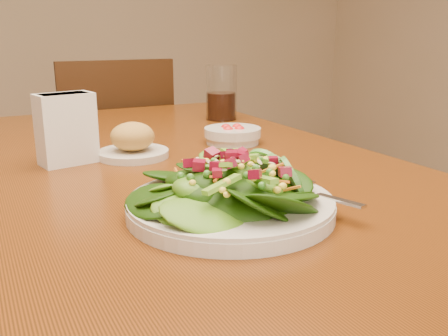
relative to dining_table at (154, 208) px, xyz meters
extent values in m
cube|color=#6A2E0B|center=(0.00, 0.00, 0.08)|extent=(0.90, 1.40, 0.04)
cylinder|color=black|center=(0.39, 0.64, -0.29)|extent=(0.07, 0.07, 0.71)
cube|color=black|center=(0.15, 0.96, -0.22)|extent=(0.43, 0.43, 0.04)
cylinder|color=black|center=(0.33, 1.13, -0.45)|extent=(0.04, 0.04, 0.41)
cylinder|color=black|center=(-0.02, 1.14, -0.45)|extent=(0.04, 0.04, 0.41)
cylinder|color=black|center=(0.32, 0.78, -0.45)|extent=(0.04, 0.04, 0.41)
cylinder|color=black|center=(-0.03, 0.79, -0.45)|extent=(0.04, 0.04, 0.41)
cube|color=black|center=(0.14, 0.76, 0.03)|extent=(0.40, 0.04, 0.46)
cylinder|color=beige|center=(0.00, -0.34, 0.11)|extent=(0.29, 0.29, 0.02)
ellipsoid|color=black|center=(0.00, -0.34, 0.14)|extent=(0.20, 0.20, 0.04)
cube|color=silver|center=(0.12, -0.37, 0.12)|extent=(0.05, 0.18, 0.01)
cylinder|color=beige|center=(-0.02, 0.04, 0.11)|extent=(0.14, 0.14, 0.01)
ellipsoid|color=gold|center=(-0.02, 0.04, 0.15)|extent=(0.09, 0.09, 0.06)
cylinder|color=beige|center=(0.22, 0.06, 0.12)|extent=(0.13, 0.13, 0.04)
sphere|color=red|center=(0.23, 0.07, 0.13)|extent=(0.03, 0.03, 0.03)
sphere|color=red|center=(0.21, 0.08, 0.13)|extent=(0.03, 0.03, 0.03)
sphere|color=red|center=(0.20, 0.05, 0.13)|extent=(0.03, 0.03, 0.03)
sphere|color=red|center=(0.23, 0.05, 0.13)|extent=(0.03, 0.03, 0.03)
cylinder|color=silver|center=(0.34, 0.36, 0.18)|extent=(0.09, 0.09, 0.16)
cylinder|color=black|center=(0.34, 0.36, 0.14)|extent=(0.08, 0.08, 0.08)
cube|color=white|center=(-0.15, 0.05, 0.17)|extent=(0.11, 0.08, 0.14)
cube|color=white|center=(-0.15, 0.05, 0.18)|extent=(0.10, 0.06, 0.12)
camera|label=1|loc=(-0.31, -0.93, 0.35)|focal=40.00mm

